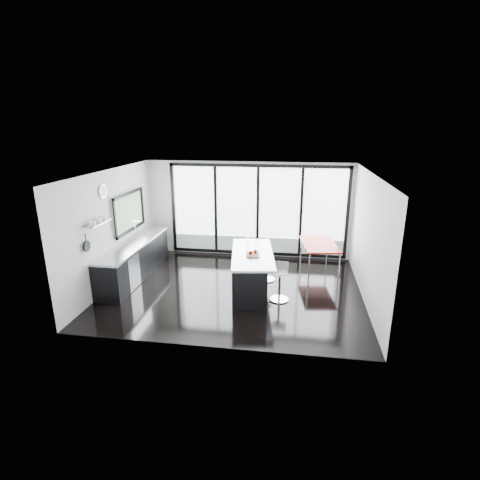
% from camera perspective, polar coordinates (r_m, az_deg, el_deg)
% --- Properties ---
extents(floor, '(6.00, 5.00, 0.00)m').
position_cam_1_polar(floor, '(9.13, -0.91, -7.44)').
color(floor, black).
rests_on(floor, ground).
extents(ceiling, '(6.00, 5.00, 0.00)m').
position_cam_1_polar(ceiling, '(8.36, -1.00, 10.28)').
color(ceiling, white).
rests_on(ceiling, wall_back).
extents(wall_back, '(6.00, 0.09, 2.80)m').
position_cam_1_polar(wall_back, '(11.00, 2.58, 3.88)').
color(wall_back, silver).
rests_on(wall_back, ground).
extents(wall_front, '(6.00, 0.00, 2.80)m').
position_cam_1_polar(wall_front, '(6.32, -4.72, -5.26)').
color(wall_front, silver).
rests_on(wall_front, ground).
extents(wall_left, '(0.26, 5.00, 2.80)m').
position_cam_1_polar(wall_left, '(9.77, -18.18, 3.06)').
color(wall_left, silver).
rests_on(wall_left, ground).
extents(wall_right, '(0.00, 5.00, 2.80)m').
position_cam_1_polar(wall_right, '(8.68, 18.98, 0.14)').
color(wall_right, silver).
rests_on(wall_right, ground).
extents(counter_cabinets, '(0.69, 3.24, 1.36)m').
position_cam_1_polar(counter_cabinets, '(10.06, -15.74, -2.86)').
color(counter_cabinets, black).
rests_on(counter_cabinets, floor).
extents(island, '(1.26, 2.37, 1.20)m').
position_cam_1_polar(island, '(8.94, 1.40, -4.71)').
color(island, black).
rests_on(island, floor).
extents(bar_stool_near, '(0.48, 0.48, 0.68)m').
position_cam_1_polar(bar_stool_near, '(8.49, 6.04, -7.01)').
color(bar_stool_near, silver).
rests_on(bar_stool_near, floor).
extents(bar_stool_far, '(0.48, 0.48, 0.66)m').
position_cam_1_polar(bar_stool_far, '(9.53, 4.11, -4.23)').
color(bar_stool_far, silver).
rests_on(bar_stool_far, floor).
extents(red_table, '(1.04, 1.58, 0.79)m').
position_cam_1_polar(red_table, '(10.23, 11.90, -2.65)').
color(red_table, '#A90B00').
rests_on(red_table, floor).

